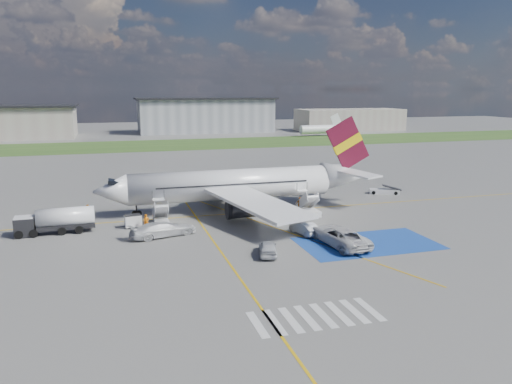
% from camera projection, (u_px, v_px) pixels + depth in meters
% --- Properties ---
extents(ground, '(400.00, 400.00, 0.00)m').
position_uv_depth(ground, '(263.00, 241.00, 51.96)').
color(ground, '#60605E').
rests_on(ground, ground).
extents(grass_strip, '(400.00, 30.00, 0.01)m').
position_uv_depth(grass_strip, '(163.00, 145.00, 141.14)').
color(grass_strip, '#2D4C1E').
rests_on(grass_strip, ground).
extents(taxiway_line_main, '(120.00, 0.20, 0.01)m').
position_uv_depth(taxiway_line_main, '(235.00, 214.00, 63.23)').
color(taxiway_line_main, gold).
rests_on(taxiway_line_main, ground).
extents(taxiway_line_cross, '(0.20, 60.00, 0.01)m').
position_uv_depth(taxiway_line_cross, '(241.00, 280.00, 41.18)').
color(taxiway_line_cross, gold).
rests_on(taxiway_line_cross, ground).
extents(taxiway_line_diag, '(20.71, 56.45, 0.01)m').
position_uv_depth(taxiway_line_diag, '(235.00, 214.00, 63.23)').
color(taxiway_line_diag, gold).
rests_on(taxiway_line_diag, ground).
extents(staging_box, '(14.00, 8.00, 0.01)m').
position_uv_depth(staging_box, '(368.00, 243.00, 51.00)').
color(staging_box, '#1A439D').
rests_on(staging_box, ground).
extents(crosswalk, '(9.00, 4.00, 0.01)m').
position_uv_depth(crosswalk, '(315.00, 317.00, 34.56)').
color(crosswalk, silver).
rests_on(crosswalk, ground).
extents(terminal_centre, '(48.00, 18.00, 12.00)m').
position_uv_depth(terminal_centre, '(205.00, 116.00, 183.06)').
color(terminal_centre, gray).
rests_on(terminal_centre, ground).
extents(terminal_east, '(40.00, 16.00, 8.00)m').
position_uv_depth(terminal_east, '(350.00, 120.00, 192.25)').
color(terminal_east, gray).
rests_on(terminal_east, ground).
extents(airliner, '(36.81, 32.95, 11.92)m').
position_uv_depth(airliner, '(242.00, 184.00, 64.84)').
color(airliner, white).
rests_on(airliner, ground).
extents(airstairs_fwd, '(1.90, 5.20, 3.60)m').
position_uv_depth(airstairs_fwd, '(162.00, 221.00, 57.35)').
color(airstairs_fwd, white).
rests_on(airstairs_fwd, ground).
extents(airstairs_aft, '(1.90, 5.20, 3.60)m').
position_uv_depth(airstairs_aft, '(311.00, 210.00, 62.52)').
color(airstairs_aft, white).
rests_on(airstairs_aft, ground).
extents(fuel_tanker, '(8.27, 2.66, 2.79)m').
position_uv_depth(fuel_tanker, '(56.00, 223.00, 54.38)').
color(fuel_tanker, black).
rests_on(fuel_tanker, ground).
extents(gpu_cart, '(1.97, 1.42, 1.52)m').
position_uv_depth(gpu_cart, '(133.00, 222.00, 56.74)').
color(gpu_cart, white).
rests_on(gpu_cart, ground).
extents(belt_loader, '(4.75, 3.16, 1.39)m').
position_uv_depth(belt_loader, '(385.00, 192.00, 75.14)').
color(belt_loader, white).
rests_on(belt_loader, ground).
extents(car_silver_a, '(2.69, 4.47, 1.43)m').
position_uv_depth(car_silver_a, '(268.00, 248.00, 47.29)').
color(car_silver_a, silver).
rests_on(car_silver_a, ground).
extents(car_silver_b, '(2.31, 4.36, 1.37)m').
position_uv_depth(car_silver_b, '(304.00, 228.00, 54.11)').
color(car_silver_b, '#B6B9BE').
rests_on(car_silver_b, ground).
extents(van_white_a, '(3.54, 6.79, 2.47)m').
position_uv_depth(van_white_a, '(339.00, 232.00, 50.50)').
color(van_white_a, silver).
rests_on(van_white_a, ground).
extents(van_white_b, '(5.83, 3.57, 2.13)m').
position_uv_depth(van_white_b, '(163.00, 227.00, 53.29)').
color(van_white_b, silver).
rests_on(van_white_b, ground).
extents(crew_fwd, '(0.70, 0.52, 1.77)m').
position_uv_depth(crew_fwd, '(146.00, 222.00, 55.87)').
color(crew_fwd, orange).
rests_on(crew_fwd, ground).
extents(crew_nose, '(0.89, 1.01, 1.75)m').
position_uv_depth(crew_nose, '(88.00, 212.00, 60.62)').
color(crew_nose, orange).
rests_on(crew_nose, ground).
extents(crew_aft, '(0.98, 1.17, 1.87)m').
position_uv_depth(crew_aft, '(300.00, 204.00, 64.22)').
color(crew_aft, orange).
rests_on(crew_aft, ground).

